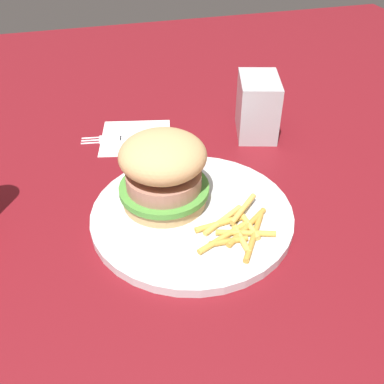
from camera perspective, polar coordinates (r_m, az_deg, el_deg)
name	(u,v)px	position (r m, az deg, el deg)	size (l,w,h in m)	color
ground_plane	(185,213)	(0.56, -0.88, -2.75)	(1.60, 1.60, 0.00)	maroon
plate	(192,215)	(0.55, 0.00, -2.97)	(0.25, 0.25, 0.01)	silver
sandwich	(163,171)	(0.54, -3.72, 2.78)	(0.11, 0.11, 0.09)	tan
fries_pile	(238,229)	(0.52, 5.94, -4.77)	(0.10, 0.10, 0.01)	gold
napkin	(136,137)	(0.72, -7.27, 7.04)	(0.11, 0.11, 0.00)	white
fork	(135,136)	(0.72, -7.42, 7.20)	(0.17, 0.04, 0.00)	silver
napkin_dispenser	(257,106)	(0.72, 8.47, 10.90)	(0.09, 0.06, 0.09)	#B7BABF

